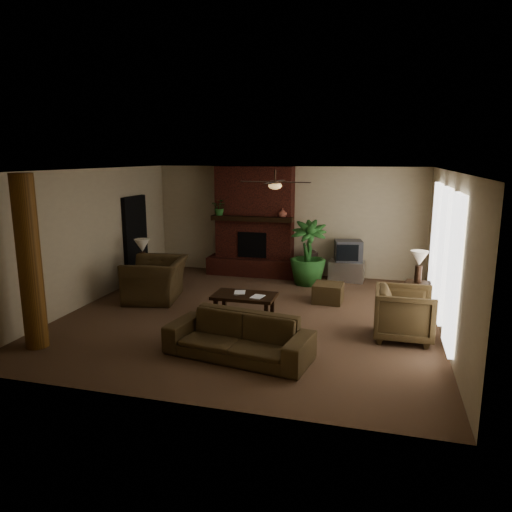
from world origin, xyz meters
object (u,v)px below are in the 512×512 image
(log_column, at_px, (30,263))
(side_table_right, at_px, (417,296))
(coffee_table, at_px, (244,297))
(lamp_right, at_px, (419,261))
(tv_stand, at_px, (346,271))
(floor_vase, at_px, (311,263))
(side_table_left, at_px, (142,278))
(floor_plant, at_px, (308,267))
(armchair_left, at_px, (156,273))
(ottoman, at_px, (328,293))
(lamp_left, at_px, (142,248))
(sofa, at_px, (238,330))
(armchair_right, at_px, (404,311))

(log_column, height_order, side_table_right, log_column)
(coffee_table, relative_size, lamp_right, 1.85)
(tv_stand, relative_size, lamp_right, 1.31)
(floor_vase, xyz_separation_m, side_table_left, (-3.64, -1.95, -0.16))
(floor_plant, bearing_deg, armchair_left, -145.15)
(side_table_right, bearing_deg, floor_plant, 151.68)
(armchair_left, bearing_deg, ottoman, 90.27)
(side_table_left, xyz_separation_m, side_table_right, (6.07, 0.16, 0.00))
(ottoman, bearing_deg, lamp_right, 0.38)
(floor_plant, height_order, lamp_right, lamp_right)
(tv_stand, bearing_deg, log_column, -126.45)
(floor_plant, height_order, side_table_left, floor_plant)
(floor_plant, height_order, lamp_left, lamp_left)
(log_column, height_order, lamp_right, log_column)
(floor_plant, relative_size, side_table_right, 2.81)
(log_column, height_order, lamp_left, log_column)
(armchair_left, distance_m, ottoman, 3.72)
(sofa, distance_m, lamp_left, 4.45)
(armchair_left, height_order, lamp_left, lamp_left)
(ottoman, bearing_deg, floor_vase, 109.65)
(floor_plant, relative_size, lamp_right, 2.38)
(side_table_right, bearing_deg, tv_stand, 129.24)
(armchair_right, height_order, floor_vase, armchair_right)
(floor_vase, bearing_deg, sofa, -94.31)
(floor_plant, bearing_deg, side_table_left, -157.84)
(lamp_right, bearing_deg, ottoman, -179.62)
(sofa, xyz_separation_m, side_table_right, (2.80, 3.19, -0.17))
(sofa, distance_m, side_table_left, 4.46)
(floor_vase, height_order, side_table_left, floor_vase)
(tv_stand, height_order, floor_plant, floor_plant)
(sofa, relative_size, floor_vase, 2.92)
(coffee_table, bearing_deg, floor_vase, 75.08)
(coffee_table, relative_size, tv_stand, 1.41)
(sofa, xyz_separation_m, side_table_left, (-3.26, 3.03, -0.17))
(sofa, bearing_deg, armchair_right, 39.41)
(armchair_right, xyz_separation_m, side_table_right, (0.32, 1.76, -0.21))
(sofa, xyz_separation_m, armchair_right, (2.49, 1.44, 0.05))
(coffee_table, distance_m, floor_plant, 2.76)
(sofa, relative_size, lamp_left, 3.46)
(coffee_table, xyz_separation_m, lamp_right, (3.26, 1.33, 0.63))
(armchair_right, relative_size, side_table_left, 1.77)
(coffee_table, bearing_deg, floor_plant, 72.80)
(armchair_left, bearing_deg, side_table_left, -143.52)
(coffee_table, height_order, side_table_right, side_table_right)
(lamp_right, bearing_deg, floor_vase, 143.74)
(armchair_right, bearing_deg, coffee_table, 81.19)
(coffee_table, bearing_deg, side_table_right, 22.11)
(side_table_left, bearing_deg, armchair_right, -15.49)
(log_column, xyz_separation_m, armchair_right, (5.78, 1.89, -0.91))
(log_column, bearing_deg, lamp_right, 30.93)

